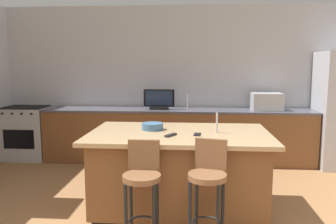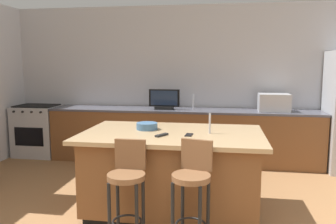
# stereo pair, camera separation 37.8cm
# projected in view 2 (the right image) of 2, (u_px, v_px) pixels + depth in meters

# --- Properties ---
(wall_back) EXTENTS (6.75, 0.12, 2.65)m
(wall_back) POSITION_uv_depth(u_px,v_px,m) (188.00, 83.00, 6.01)
(wall_back) COLOR #BCBCC1
(wall_back) RESTS_ON ground_plane
(counter_back) EXTENTS (4.50, 0.62, 0.90)m
(counter_back) POSITION_uv_depth(u_px,v_px,m) (183.00, 136.00, 5.76)
(counter_back) COLOR brown
(counter_back) RESTS_ON ground_plane
(kitchen_island) EXTENTS (1.96, 1.21, 0.91)m
(kitchen_island) POSITION_uv_depth(u_px,v_px,m) (172.00, 172.00, 3.79)
(kitchen_island) COLOR black
(kitchen_island) RESTS_ON ground_plane
(range_oven) EXTENTS (0.76, 0.63, 0.92)m
(range_oven) POSITION_uv_depth(u_px,v_px,m) (38.00, 130.00, 6.18)
(range_oven) COLOR #B7BABF
(range_oven) RESTS_ON ground_plane
(microwave) EXTENTS (0.48, 0.36, 0.28)m
(microwave) POSITION_uv_depth(u_px,v_px,m) (274.00, 103.00, 5.45)
(microwave) COLOR #B7BABF
(microwave) RESTS_ON counter_back
(tv_monitor) EXTENTS (0.51, 0.16, 0.34)m
(tv_monitor) POSITION_uv_depth(u_px,v_px,m) (164.00, 100.00, 5.68)
(tv_monitor) COLOR black
(tv_monitor) RESTS_ON counter_back
(sink_faucet_back) EXTENTS (0.02, 0.02, 0.24)m
(sink_faucet_back) POSITION_uv_depth(u_px,v_px,m) (193.00, 102.00, 5.76)
(sink_faucet_back) COLOR #B2B2B7
(sink_faucet_back) RESTS_ON counter_back
(sink_faucet_island) EXTENTS (0.02, 0.02, 0.22)m
(sink_faucet_island) POSITION_uv_depth(u_px,v_px,m) (210.00, 123.00, 3.64)
(sink_faucet_island) COLOR #B2B2B7
(sink_faucet_island) RESTS_ON kitchen_island
(bar_stool_left) EXTENTS (0.34, 0.34, 0.97)m
(bar_stool_left) POSITION_uv_depth(u_px,v_px,m) (127.00, 184.00, 3.07)
(bar_stool_left) COLOR brown
(bar_stool_left) RESTS_ON ground_plane
(bar_stool_right) EXTENTS (0.35, 0.37, 0.98)m
(bar_stool_right) POSITION_uv_depth(u_px,v_px,m) (192.00, 186.00, 3.00)
(bar_stool_right) COLOR brown
(bar_stool_right) RESTS_ON ground_plane
(fruit_bowl) EXTENTS (0.24, 0.24, 0.08)m
(fruit_bowl) POSITION_uv_depth(u_px,v_px,m) (147.00, 126.00, 3.88)
(fruit_bowl) COLOR #3F668C
(fruit_bowl) RESTS_ON kitchen_island
(cell_phone) EXTENTS (0.08, 0.16, 0.01)m
(cell_phone) POSITION_uv_depth(u_px,v_px,m) (189.00, 135.00, 3.57)
(cell_phone) COLOR black
(cell_phone) RESTS_ON kitchen_island
(tv_remote) EXTENTS (0.12, 0.17, 0.02)m
(tv_remote) POSITION_uv_depth(u_px,v_px,m) (162.00, 135.00, 3.53)
(tv_remote) COLOR black
(tv_remote) RESTS_ON kitchen_island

